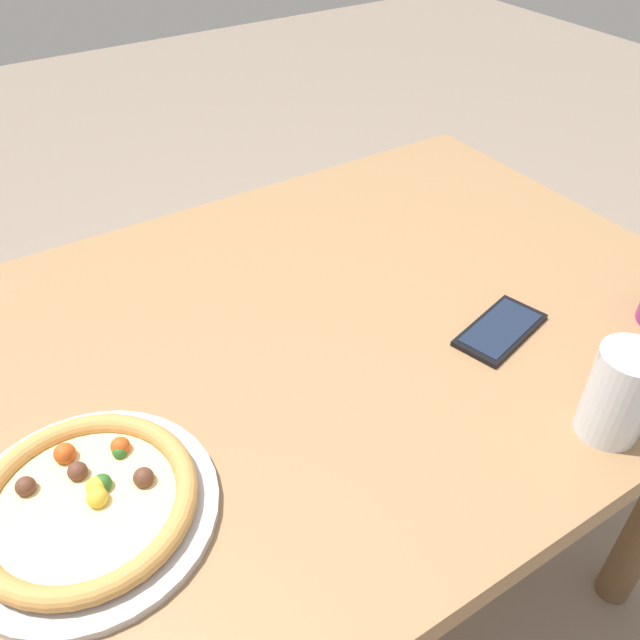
% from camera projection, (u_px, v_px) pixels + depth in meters
% --- Properties ---
extents(ground_plane, '(8.00, 8.00, 0.00)m').
position_uv_depth(ground_plane, '(302.00, 597.00, 1.42)').
color(ground_plane, gray).
extents(dining_table, '(1.33, 0.86, 0.75)m').
position_uv_depth(dining_table, '(295.00, 391.00, 1.01)').
color(dining_table, '#936D47').
rests_on(dining_table, ground).
extents(pizza_near, '(0.29, 0.29, 0.04)m').
position_uv_depth(pizza_near, '(86.00, 504.00, 0.71)').
color(pizza_near, '#B7B7BC').
rests_on(pizza_near, dining_table).
extents(water_cup_clear, '(0.08, 0.08, 0.13)m').
position_uv_depth(water_cup_clear, '(620.00, 393.00, 0.77)').
color(water_cup_clear, silver).
rests_on(water_cup_clear, dining_table).
extents(cell_phone, '(0.16, 0.11, 0.01)m').
position_uv_depth(cell_phone, '(500.00, 330.00, 0.95)').
color(cell_phone, black).
rests_on(cell_phone, dining_table).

